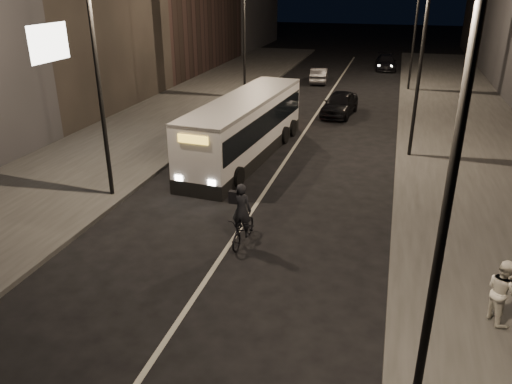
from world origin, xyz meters
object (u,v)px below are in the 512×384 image
Objects in this scene: streetlight_right_near at (436,157)px; cyclist_on_bicycle at (243,224)px; streetlight_left_near at (102,58)px; car_mid at (319,75)px; car_near at (340,104)px; car_far at (386,62)px; streetlight_left_far at (248,20)px; streetlight_right_mid at (417,41)px; streetlight_right_far at (413,17)px; city_bus at (245,125)px; pedestrian_woman at (502,291)px.

streetlight_right_near is 8.94m from cyclist_on_bicycle.
streetlight_left_near reaches higher than car_mid.
car_near is 18.52m from car_far.
streetlight_left_far reaches higher than car_mid.
car_near is at bearing 118.27° from streetlight_right_mid.
cyclist_on_bicycle is (-4.93, -26.17, -4.65)m from streetlight_right_far.
cyclist_on_bicycle is at bearing -69.11° from city_bus.
streetlight_left_far is (0.00, 18.00, 0.00)m from streetlight_left_near.
streetlight_right_far is 3.79× the size of cyclist_on_bicycle.
city_bus is at bearing 17.33° from pedestrian_woman.
city_bus is 28.16m from car_far.
streetlight_right_mid is at bearing -54.99° from car_near.
streetlight_right_near is at bearing -90.00° from streetlight_right_far.
streetlight_right_mid is 13.41m from pedestrian_woman.
cyclist_on_bicycle reaches higher than car_mid.
city_bus is at bearing 83.37° from car_mid.
streetlight_left_far is (-10.66, 10.00, 0.00)m from streetlight_right_mid.
streetlight_right_mid reaches higher than car_far.
streetlight_right_near is 34.52m from car_mid.
city_bus is 2.52× the size of car_near.
streetlight_left_far reaches higher than city_bus.
car_far is (-1.77, 9.68, -4.71)m from streetlight_right_far.
cyclist_on_bicycle is at bearing -100.67° from streetlight_right_far.
car_far is (5.55, 27.59, -0.91)m from city_bus.
car_mid is (-9.08, 29.98, -0.38)m from pedestrian_woman.
cyclist_on_bicycle is at bearing -115.87° from streetlight_right_mid.
streetlight_right_far and streetlight_left_far have the same top height.
streetlight_right_near is 24.07m from car_near.
streetlight_right_far and streetlight_left_near have the same top height.
streetlight_right_mid is at bearing -43.16° from streetlight_left_far.
car_far is (-4.03, 38.15, -0.35)m from pedestrian_woman.
streetlight_left_near reaches higher than car_far.
car_mid is at bearing 101.50° from streetlight_right_near.
streetlight_right_mid is 4.86× the size of pedestrian_woman.
streetlight_right_far is 12.24m from streetlight_left_far.
streetlight_right_near is 32.00m from streetlight_right_far.
streetlight_left_near is at bearing -113.98° from city_bus.
car_far is (-1.77, 41.68, -4.71)m from streetlight_right_near.
streetlight_right_far is at bearing -84.83° from car_far.
streetlight_left_near is (-10.66, -24.00, 0.00)m from streetlight_right_far.
streetlight_left_near reaches higher than city_bus.
streetlight_right_mid and streetlight_left_far have the same top height.
car_mid is at bearing 167.54° from streetlight_right_far.
cyclist_on_bicycle is 0.58× the size of car_mid.
streetlight_right_near is at bearing -90.00° from streetlight_right_mid.
city_bus is at bearing -165.41° from streetlight_right_mid.
streetlight_right_mid is 26.17m from car_far.
streetlight_right_near is at bearing -92.74° from car_far.
car_near reaches higher than car_far.
streetlight_right_near reaches higher than car_near.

